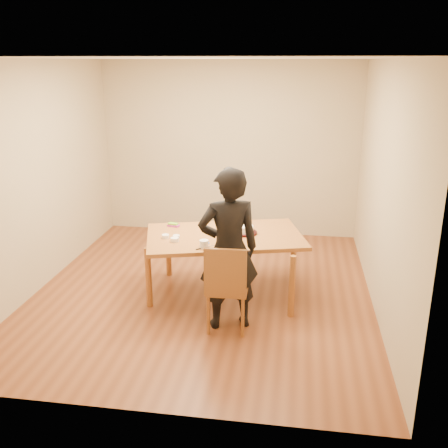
# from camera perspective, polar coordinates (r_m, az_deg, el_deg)

# --- Properties ---
(room_shell) EXTENTS (4.00, 4.50, 2.70)m
(room_shell) POSITION_cam_1_polar(r_m,az_deg,el_deg) (6.03, -1.90, 5.47)
(room_shell) COLOR brown
(room_shell) RESTS_ON ground
(dining_table) EXTENTS (2.00, 1.49, 0.04)m
(dining_table) POSITION_cam_1_polar(r_m,az_deg,el_deg) (5.79, 0.07, -1.45)
(dining_table) COLOR brown
(dining_table) RESTS_ON floor
(dining_chair) EXTENTS (0.42, 0.42, 0.04)m
(dining_chair) POSITION_cam_1_polar(r_m,az_deg,el_deg) (5.17, 0.45, -7.31)
(dining_chair) COLOR brown
(dining_chair) RESTS_ON floor
(cake_plate) EXTENTS (0.29, 0.29, 0.02)m
(cake_plate) POSITION_cam_1_polar(r_m,az_deg,el_deg) (5.83, 2.40, -0.99)
(cake_plate) COLOR red
(cake_plate) RESTS_ON dining_table
(cake) EXTENTS (0.20, 0.20, 0.06)m
(cake) POSITION_cam_1_polar(r_m,az_deg,el_deg) (5.82, 2.41, -0.59)
(cake) COLOR white
(cake) RESTS_ON cake_plate
(frosting_dome) EXTENTS (0.20, 0.20, 0.03)m
(frosting_dome) POSITION_cam_1_polar(r_m,az_deg,el_deg) (5.80, 2.41, -0.16)
(frosting_dome) COLOR white
(frosting_dome) RESTS_ON cake
(frosting_tub) EXTENTS (0.10, 0.10, 0.09)m
(frosting_tub) POSITION_cam_1_polar(r_m,az_deg,el_deg) (5.38, -2.30, -2.30)
(frosting_tub) COLOR white
(frosting_tub) RESTS_ON dining_table
(frosting_lid) EXTENTS (0.08, 0.08, 0.01)m
(frosting_lid) POSITION_cam_1_polar(r_m,az_deg,el_deg) (5.52, -2.11, -2.19)
(frosting_lid) COLOR #1B44B1
(frosting_lid) RESTS_ON dining_table
(frosting_dollop) EXTENTS (0.04, 0.04, 0.02)m
(frosting_dollop) POSITION_cam_1_polar(r_m,az_deg,el_deg) (5.51, -2.11, -2.07)
(frosting_dollop) COLOR white
(frosting_dollop) RESTS_ON frosting_lid
(ramekin_green) EXTENTS (0.09, 0.09, 0.04)m
(ramekin_green) POSITION_cam_1_polar(r_m,az_deg,el_deg) (5.59, -5.66, -1.78)
(ramekin_green) COLOR white
(ramekin_green) RESTS_ON dining_table
(ramekin_yellow) EXTENTS (0.08, 0.08, 0.04)m
(ramekin_yellow) POSITION_cam_1_polar(r_m,az_deg,el_deg) (5.72, -6.71, -1.40)
(ramekin_yellow) COLOR white
(ramekin_yellow) RESTS_ON dining_table
(ramekin_multi) EXTENTS (0.08, 0.08, 0.04)m
(ramekin_multi) POSITION_cam_1_polar(r_m,az_deg,el_deg) (5.69, -5.47, -1.47)
(ramekin_multi) COLOR white
(ramekin_multi) RESTS_ON dining_table
(candy_box_pink) EXTENTS (0.15, 0.10, 0.02)m
(candy_box_pink) POSITION_cam_1_polar(r_m,az_deg,el_deg) (6.11, -5.79, -0.17)
(candy_box_pink) COLOR #CC309D
(candy_box_pink) RESTS_ON dining_table
(candy_box_green) EXTENTS (0.13, 0.08, 0.02)m
(candy_box_green) POSITION_cam_1_polar(r_m,az_deg,el_deg) (6.10, -5.84, 0.02)
(candy_box_green) COLOR green
(candy_box_green) RESTS_ON candy_box_pink
(spatula) EXTENTS (0.13, 0.12, 0.01)m
(spatula) POSITION_cam_1_polar(r_m,az_deg,el_deg) (5.38, -2.48, -2.75)
(spatula) COLOR black
(spatula) RESTS_ON dining_table
(person) EXTENTS (0.73, 0.60, 1.71)m
(person) POSITION_cam_1_polar(r_m,az_deg,el_deg) (5.05, 0.53, -2.94)
(person) COLOR black
(person) RESTS_ON floor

